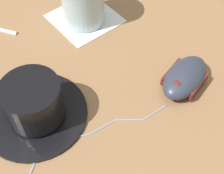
# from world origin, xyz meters

# --- Properties ---
(ground_plane) EXTENTS (3.00, 3.00, 0.00)m
(ground_plane) POSITION_xyz_m (0.00, 0.00, 0.00)
(ground_plane) COLOR olive
(saucer) EXTENTS (0.16, 0.16, 0.01)m
(saucer) POSITION_xyz_m (-0.09, 0.11, 0.00)
(saucer) COLOR black
(saucer) RESTS_ON ground
(coffee_cup) EXTENTS (0.09, 0.10, 0.06)m
(coffee_cup) POSITION_xyz_m (-0.10, 0.11, 0.04)
(coffee_cup) COLOR black
(coffee_cup) RESTS_ON saucer
(computer_mouse) EXTENTS (0.10, 0.11, 0.03)m
(computer_mouse) POSITION_xyz_m (-0.13, -0.13, 0.02)
(computer_mouse) COLOR #2D3342
(computer_mouse) RESTS_ON ground
(mouse_cable) EXTENTS (0.08, 0.26, 0.00)m
(mouse_cable) POSITION_xyz_m (-0.17, 0.06, 0.00)
(mouse_cable) COLOR gray
(mouse_cable) RESTS_ON ground
(napkin_under_glass) EXTENTS (0.14, 0.14, 0.00)m
(napkin_under_glass) POSITION_xyz_m (0.08, -0.03, 0.00)
(napkin_under_glass) COLOR white
(napkin_under_glass) RESTS_ON ground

